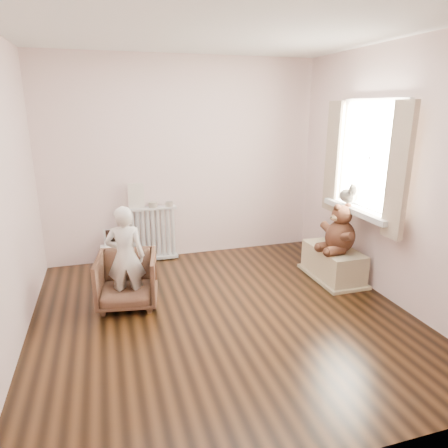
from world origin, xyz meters
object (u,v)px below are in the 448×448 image
object	(u,v)px
toy_bench	(333,262)
child	(126,257)
plush_cat	(348,195)
radiator	(151,232)
toy_vanity	(112,245)
teddy_bear	(341,227)
armchair	(127,280)

from	to	relation	value
toy_bench	child	bearing A→B (deg)	-179.24
plush_cat	radiator	bearing A→B (deg)	155.96
child	toy_vanity	bearing A→B (deg)	-75.49
toy_vanity	child	distance (m)	1.23
teddy_bear	toy_bench	bearing A→B (deg)	79.66
toy_vanity	teddy_bear	xyz separation A→B (m)	(2.50, -1.27, 0.40)
child	plush_cat	distance (m)	2.57
teddy_bear	child	bearing A→B (deg)	171.79
toy_bench	plush_cat	bearing A→B (deg)	8.31
armchair	child	bearing A→B (deg)	-80.93
toy_vanity	teddy_bear	size ratio (longest dim) A/B	0.85
child	toy_bench	bearing A→B (deg)	-170.17
child	toy_bench	xyz separation A→B (m)	(2.39, 0.03, -0.34)
armchair	plush_cat	xyz separation A→B (m)	(2.53, 0.00, 0.73)
toy_vanity	plush_cat	world-z (taller)	plush_cat
armchair	teddy_bear	distance (m)	2.42
radiator	teddy_bear	xyz separation A→B (m)	(2.00, -1.30, 0.28)
toy_vanity	plush_cat	size ratio (longest dim) A/B	1.63
radiator	armchair	distance (m)	1.24
armchair	teddy_bear	world-z (taller)	teddy_bear
radiator	teddy_bear	distance (m)	2.40
armchair	plush_cat	bearing A→B (deg)	9.12
plush_cat	child	bearing A→B (deg)	-174.26
radiator	armchair	world-z (taller)	radiator
radiator	toy_vanity	size ratio (longest dim) A/B	1.54
child	plush_cat	xyz separation A→B (m)	(2.53, 0.05, 0.46)
teddy_bear	armchair	bearing A→B (deg)	170.58
toy_bench	plush_cat	world-z (taller)	plush_cat
child	teddy_bear	world-z (taller)	child
toy_bench	teddy_bear	xyz separation A→B (m)	(-0.01, -0.11, 0.47)
toy_vanity	plush_cat	bearing A→B (deg)	-23.34
teddy_bear	radiator	bearing A→B (deg)	140.61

